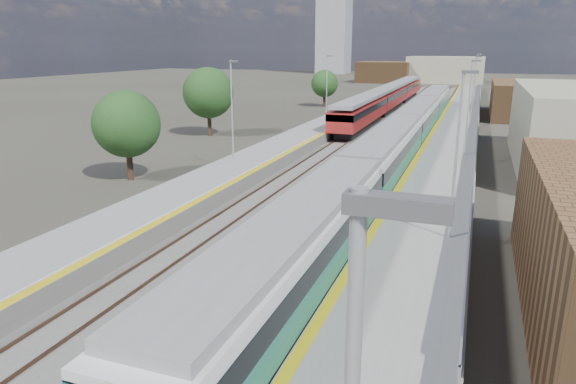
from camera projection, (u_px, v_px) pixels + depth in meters
The scene contains 11 objects.
ground at pixel (396, 145), 51.23m from camera, with size 320.00×320.00×0.00m, color #47443A.
ballast_bed at pixel (379, 139), 54.23m from camera, with size 10.50×155.00×0.06m, color #565451.
tracks at pixel (387, 137), 55.52m from camera, with size 8.96×160.00×0.17m.
platform_right at pixel (453, 139), 51.58m from camera, with size 4.70×155.00×8.52m.
platform_left at pixel (317, 131), 56.35m from camera, with size 4.30×155.00×8.52m.
buildings at pixel (381, 42), 134.37m from camera, with size 72.00×185.50×40.00m.
green_train at pixel (406, 132), 45.36m from camera, with size 2.82×78.66×3.11m.
red_train at pixel (389, 97), 77.68m from camera, with size 2.91×59.06×3.68m.
tree_a at pixel (127, 124), 36.73m from camera, with size 4.81×4.81×6.52m.
tree_b at pixel (208, 93), 55.43m from camera, with size 5.46×5.46×7.41m.
tree_c at pixel (325, 84), 83.38m from camera, with size 4.37×4.37×5.92m.
Camera 1 is at (7.28, -1.21, 9.41)m, focal length 32.00 mm.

